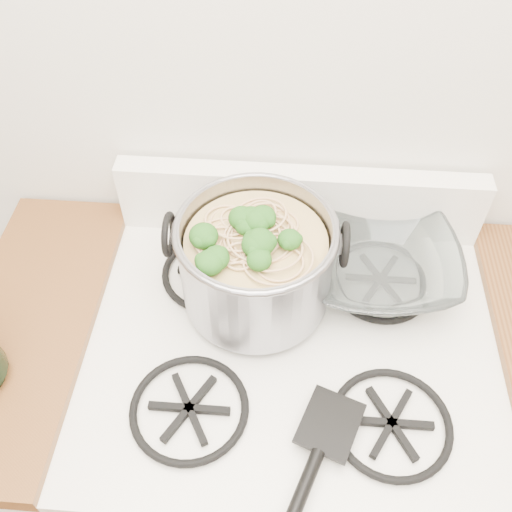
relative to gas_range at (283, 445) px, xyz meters
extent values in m
plane|color=silver|center=(0.00, 0.34, 0.91)|extent=(3.60, 0.00, 3.60)
cube|color=white|center=(0.00, 0.00, -0.03)|extent=(0.76, 0.65, 0.81)
cube|color=white|center=(0.00, 0.00, 0.44)|extent=(0.76, 0.65, 0.04)
cube|color=black|center=(0.00, 0.00, 0.48)|extent=(0.60, 0.56, 0.02)
cube|color=silver|center=(-0.51, 0.00, 0.00)|extent=(0.25, 0.65, 0.88)
cube|color=#582F15|center=(-0.51, 0.00, 0.46)|extent=(0.25, 0.65, 0.04)
cylinder|color=gray|center=(-0.08, 0.10, 0.58)|extent=(0.28, 0.28, 0.19)
torus|color=gray|center=(-0.08, 0.10, 0.67)|extent=(0.29, 0.29, 0.01)
torus|color=black|center=(-0.23, 0.10, 0.64)|extent=(0.01, 0.08, 0.08)
torus|color=black|center=(0.08, 0.10, 0.64)|extent=(0.01, 0.08, 0.08)
cylinder|color=tan|center=(-0.08, 0.10, 0.56)|extent=(0.25, 0.25, 0.15)
sphere|color=#215717|center=(-0.08, 0.10, 0.66)|extent=(0.04, 0.04, 0.04)
sphere|color=#215717|center=(-0.08, 0.10, 0.66)|extent=(0.04, 0.04, 0.04)
sphere|color=#215717|center=(-0.08, 0.10, 0.66)|extent=(0.04, 0.04, 0.04)
sphere|color=#215717|center=(-0.08, 0.10, 0.66)|extent=(0.04, 0.04, 0.04)
sphere|color=#215717|center=(-0.08, 0.10, 0.66)|extent=(0.04, 0.04, 0.04)
sphere|color=#215717|center=(-0.08, 0.10, 0.66)|extent=(0.04, 0.04, 0.04)
sphere|color=#215717|center=(-0.08, 0.10, 0.66)|extent=(0.04, 0.04, 0.04)
sphere|color=#215717|center=(-0.08, 0.10, 0.66)|extent=(0.04, 0.04, 0.04)
sphere|color=#215717|center=(-0.08, 0.10, 0.66)|extent=(0.04, 0.04, 0.04)
sphere|color=#215717|center=(-0.08, 0.10, 0.66)|extent=(0.04, 0.04, 0.04)
sphere|color=#215717|center=(-0.08, 0.10, 0.66)|extent=(0.04, 0.04, 0.04)
sphere|color=#215717|center=(-0.08, 0.10, 0.66)|extent=(0.04, 0.04, 0.04)
imported|color=white|center=(0.16, 0.17, 0.50)|extent=(0.14, 0.14, 0.03)
camera|label=1|loc=(-0.02, -0.57, 1.37)|focal=40.00mm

